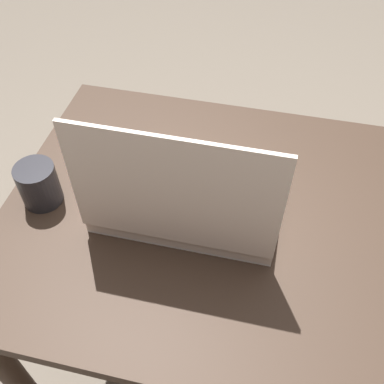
# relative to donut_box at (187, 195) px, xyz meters

# --- Properties ---
(ground_plane) EXTENTS (8.00, 8.00, 0.00)m
(ground_plane) POSITION_rel_donut_box_xyz_m (-0.05, -0.01, -0.81)
(ground_plane) COLOR #6B6054
(dining_table) EXTENTS (0.90, 0.76, 0.75)m
(dining_table) POSITION_rel_donut_box_xyz_m (-0.05, -0.01, -0.19)
(dining_table) COLOR #38281E
(dining_table) RESTS_ON ground_plane
(donut_box) EXTENTS (0.38, 0.29, 0.30)m
(donut_box) POSITION_rel_donut_box_xyz_m (0.00, 0.00, 0.00)
(donut_box) COLOR white
(donut_box) RESTS_ON dining_table
(coffee_mug) EXTENTS (0.09, 0.09, 0.10)m
(coffee_mug) POSITION_rel_donut_box_xyz_m (0.32, 0.03, -0.01)
(coffee_mug) COLOR #232328
(coffee_mug) RESTS_ON dining_table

